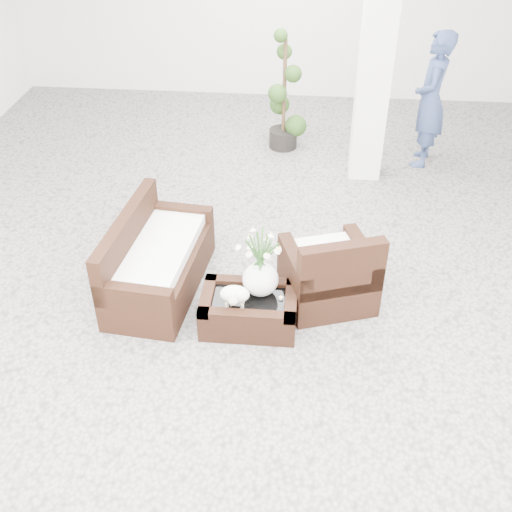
# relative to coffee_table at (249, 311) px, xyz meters

# --- Properties ---
(ground) EXTENTS (11.00, 11.00, 0.00)m
(ground) POSITION_rel_coffee_table_xyz_m (0.04, 0.36, -0.16)
(ground) COLOR gray
(ground) RESTS_ON ground
(column) EXTENTS (0.40, 0.40, 3.50)m
(column) POSITION_rel_coffee_table_xyz_m (1.24, 3.16, 1.59)
(column) COLOR white
(column) RESTS_ON ground
(coffee_table) EXTENTS (0.90, 0.60, 0.31)m
(coffee_table) POSITION_rel_coffee_table_xyz_m (0.00, 0.00, 0.00)
(coffee_table) COLOR #351B0F
(coffee_table) RESTS_ON ground
(sheep_figurine) EXTENTS (0.28, 0.23, 0.21)m
(sheep_figurine) POSITION_rel_coffee_table_xyz_m (-0.12, -0.10, 0.26)
(sheep_figurine) COLOR white
(sheep_figurine) RESTS_ON coffee_table
(planter_narcissus) EXTENTS (0.44, 0.44, 0.80)m
(planter_narcissus) POSITION_rel_coffee_table_xyz_m (0.10, 0.10, 0.56)
(planter_narcissus) COLOR white
(planter_narcissus) RESTS_ON coffee_table
(tealight) EXTENTS (0.04, 0.04, 0.03)m
(tealight) POSITION_rel_coffee_table_xyz_m (0.30, 0.02, 0.17)
(tealight) COLOR white
(tealight) RESTS_ON coffee_table
(armchair) EXTENTS (1.04, 1.02, 0.88)m
(armchair) POSITION_rel_coffee_table_xyz_m (0.74, 0.45, 0.28)
(armchair) COLOR #351B0F
(armchair) RESTS_ON ground
(loveseat) EXTENTS (0.90, 1.62, 0.83)m
(loveseat) POSITION_rel_coffee_table_xyz_m (-0.96, 0.48, 0.26)
(loveseat) COLOR #351B0F
(loveseat) RESTS_ON ground
(topiary) EXTENTS (0.45, 0.45, 1.67)m
(topiary) POSITION_rel_coffee_table_xyz_m (0.11, 3.86, 0.68)
(topiary) COLOR #223C13
(topiary) RESTS_ON ground
(shopper) EXTENTS (0.56, 0.74, 1.82)m
(shopper) POSITION_rel_coffee_table_xyz_m (2.06, 3.56, 0.75)
(shopper) COLOR navy
(shopper) RESTS_ON ground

